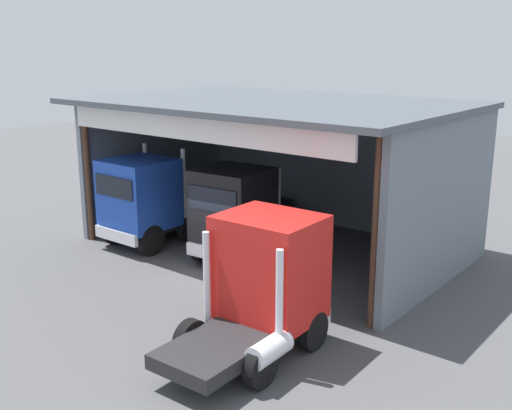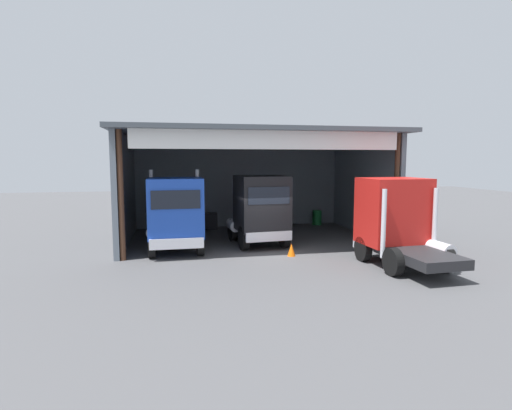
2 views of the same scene
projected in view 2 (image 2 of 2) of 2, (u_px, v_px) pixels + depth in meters
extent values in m
plane|color=#4C4C4F|center=(269.00, 254.00, 18.21)|extent=(80.00, 80.00, 0.00)
cube|color=slate|center=(239.00, 183.00, 25.82)|extent=(13.08, 0.24, 5.47)
cube|color=slate|center=(125.00, 189.00, 20.55)|extent=(0.24, 8.13, 5.47)
cube|color=slate|center=(363.00, 186.00, 23.18)|extent=(0.24, 8.13, 5.47)
cube|color=#474E55|center=(253.00, 134.00, 21.11)|extent=(13.68, 9.03, 0.20)
cylinder|color=#4C2D1E|center=(121.00, 196.00, 16.79)|extent=(0.24, 0.24, 5.47)
cylinder|color=#4C2D1E|center=(396.00, 191.00, 19.32)|extent=(0.24, 0.24, 5.47)
cube|color=white|center=(271.00, 139.00, 17.29)|extent=(11.77, 0.12, 0.90)
cube|color=#1E47B7|center=(175.00, 207.00, 17.96)|extent=(2.40, 2.37, 2.59)
cube|color=black|center=(176.00, 200.00, 16.75)|extent=(2.02, 0.08, 0.78)
cube|color=silver|center=(177.00, 244.00, 16.93)|extent=(2.26, 0.18, 0.44)
cube|color=#232326|center=(176.00, 231.00, 19.67)|extent=(1.81, 2.93, 0.36)
cylinder|color=silver|center=(198.00, 203.00, 19.46)|extent=(0.18, 0.18, 3.19)
cylinder|color=silver|center=(152.00, 204.00, 19.01)|extent=(0.18, 0.18, 3.19)
cylinder|color=silver|center=(153.00, 231.00, 19.14)|extent=(0.57, 1.21, 0.56)
cylinder|color=black|center=(200.00, 243.00, 17.90)|extent=(0.31, 1.16, 1.16)
cylinder|color=black|center=(152.00, 245.00, 17.46)|extent=(0.31, 1.16, 1.16)
cylinder|color=black|center=(197.00, 234.00, 19.90)|extent=(0.31, 1.16, 1.16)
cylinder|color=black|center=(154.00, 236.00, 19.47)|extent=(0.31, 1.16, 1.16)
cube|color=black|center=(262.00, 203.00, 19.50)|extent=(2.49, 2.45, 2.64)
cube|color=black|center=(269.00, 196.00, 18.34)|extent=(1.97, 0.22, 0.79)
cube|color=silver|center=(269.00, 237.00, 18.52)|extent=(2.21, 0.33, 0.44)
cube|color=#232326|center=(251.00, 226.00, 21.45)|extent=(2.01, 3.56, 0.36)
cylinder|color=silver|center=(273.00, 203.00, 21.03)|extent=(0.18, 0.18, 2.81)
cylinder|color=silver|center=(234.00, 204.00, 20.45)|extent=(0.18, 0.18, 2.81)
cylinder|color=silver|center=(233.00, 225.00, 20.87)|extent=(0.65, 1.24, 0.56)
cylinder|color=black|center=(284.00, 236.00, 19.52)|extent=(0.39, 1.17, 1.15)
cylinder|color=black|center=(244.00, 238.00, 18.96)|extent=(0.39, 1.17, 1.15)
cylinder|color=black|center=(269.00, 228.00, 21.75)|extent=(0.39, 1.17, 1.15)
cylinder|color=black|center=(233.00, 230.00, 21.19)|extent=(0.39, 1.17, 1.15)
cube|color=red|center=(393.00, 211.00, 16.59)|extent=(2.54, 2.10, 2.71)
cube|color=black|center=(380.00, 197.00, 17.53)|extent=(2.10, 0.13, 0.81)
cube|color=silver|center=(378.00, 241.00, 17.77)|extent=(2.35, 0.24, 0.44)
cube|color=#232326|center=(419.00, 255.00, 14.97)|extent=(1.96, 3.41, 0.36)
cylinder|color=silver|center=(384.00, 224.00, 15.24)|extent=(0.18, 0.18, 2.62)
cylinder|color=silver|center=(435.00, 222.00, 15.76)|extent=(0.18, 0.18, 2.62)
cylinder|color=silver|center=(440.00, 249.00, 15.50)|extent=(0.60, 1.22, 0.56)
cylinder|color=black|center=(363.00, 249.00, 16.91)|extent=(0.33, 1.04, 1.03)
cylinder|color=black|center=(409.00, 246.00, 17.41)|extent=(0.33, 1.04, 1.03)
cylinder|color=black|center=(393.00, 262.00, 14.74)|extent=(0.33, 1.04, 1.03)
cylinder|color=black|center=(444.00, 259.00, 15.24)|extent=(0.33, 1.04, 1.03)
cylinder|color=#197233|center=(317.00, 218.00, 26.43)|extent=(0.58, 0.58, 0.93)
cube|color=black|center=(210.00, 221.00, 24.68)|extent=(0.90, 0.60, 1.00)
cone|color=orange|center=(291.00, 250.00, 17.79)|extent=(0.36, 0.36, 0.56)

